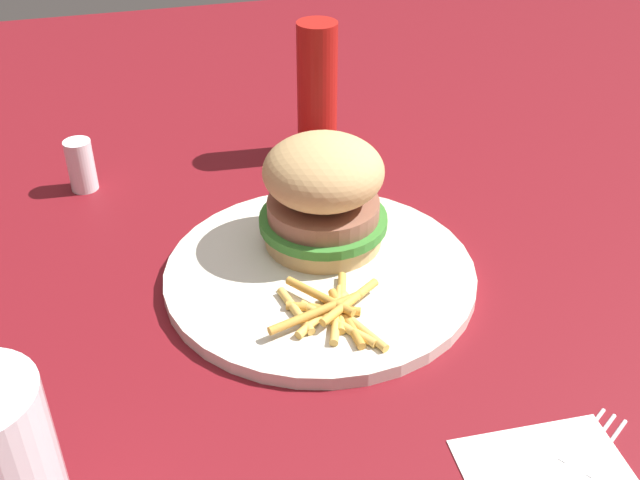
% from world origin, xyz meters
% --- Properties ---
extents(ground_plane, '(1.60, 1.60, 0.00)m').
position_xyz_m(ground_plane, '(0.00, 0.00, 0.00)').
color(ground_plane, maroon).
extents(plate, '(0.27, 0.27, 0.01)m').
position_xyz_m(plate, '(-0.03, -0.01, 0.01)').
color(plate, silver).
rests_on(plate, ground_plane).
extents(sandwich, '(0.12, 0.12, 0.10)m').
position_xyz_m(sandwich, '(-0.01, 0.03, 0.06)').
color(sandwich, tan).
rests_on(sandwich, plate).
extents(fries_pile, '(0.10, 0.10, 0.01)m').
position_xyz_m(fries_pile, '(-0.03, -0.08, 0.02)').
color(fries_pile, '#E5B251').
rests_on(fries_pile, plate).
extents(ketchup_bottle, '(0.04, 0.04, 0.15)m').
position_xyz_m(ketchup_bottle, '(0.03, 0.22, 0.08)').
color(ketchup_bottle, '#B21914').
rests_on(ketchup_bottle, ground_plane).
extents(salt_shaker, '(0.03, 0.03, 0.06)m').
position_xyz_m(salt_shaker, '(-0.22, 0.20, 0.03)').
color(salt_shaker, white).
rests_on(salt_shaker, ground_plane).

